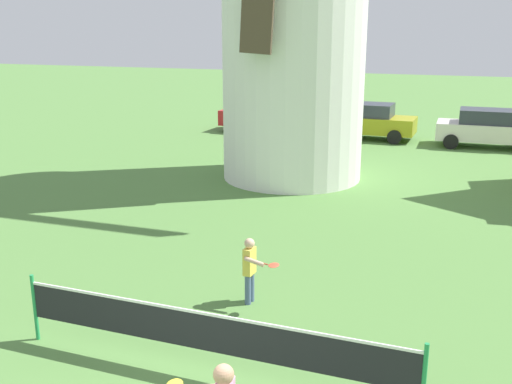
# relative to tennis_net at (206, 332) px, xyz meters

# --- Properties ---
(tennis_net) EXTENTS (5.96, 0.06, 1.10)m
(tennis_net) POSITION_rel_tennis_net_xyz_m (0.00, 0.00, 0.00)
(tennis_net) COLOR #238E4C
(tennis_net) RESTS_ON ground_plane
(player_far) EXTENTS (0.71, 0.54, 1.22)m
(player_far) POSITION_rel_tennis_net_xyz_m (-0.24, 2.39, 0.00)
(player_far) COLOR slate
(player_far) RESTS_ON ground_plane
(parked_car_red) EXTENTS (4.01, 2.00, 1.56)m
(parked_car_red) POSITION_rel_tennis_net_xyz_m (-6.10, 19.46, 0.12)
(parked_car_red) COLOR red
(parked_car_red) RESTS_ON ground_plane
(parked_car_mustard) EXTENTS (4.53, 1.96, 1.56)m
(parked_car_mustard) POSITION_rel_tennis_net_xyz_m (-1.42, 19.38, 0.12)
(parked_car_mustard) COLOR #999919
(parked_car_mustard) RESTS_ON ground_plane
(parked_car_cream) EXTENTS (3.94, 1.92, 1.56)m
(parked_car_cream) POSITION_rel_tennis_net_xyz_m (3.70, 19.11, 0.12)
(parked_car_cream) COLOR silver
(parked_car_cream) RESTS_ON ground_plane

